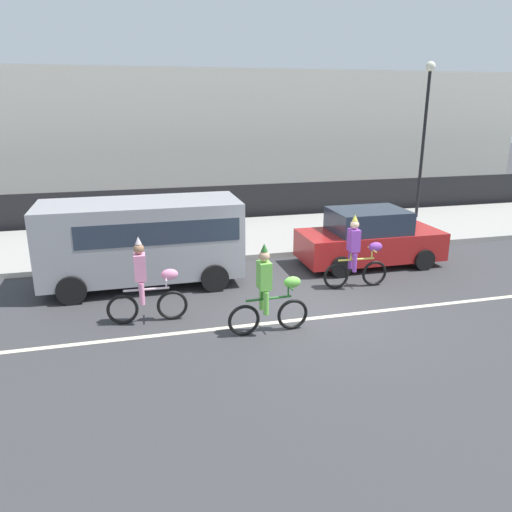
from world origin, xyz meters
The scene contains 12 objects.
ground_plane centered at (0.00, 0.00, 0.00)m, with size 80.00×80.00×0.00m, color #38383A.
road_centre_line centered at (0.00, -0.50, 0.00)m, with size 36.00×0.14×0.01m, color beige.
sidewalk_curb centered at (0.00, 6.50, 0.07)m, with size 60.00×5.00×0.15m, color #9E9B93.
fence_line centered at (0.00, 9.40, 0.70)m, with size 40.00×0.08×1.40m, color black.
building_backdrop centered at (2.95, 18.00, 3.04)m, with size 28.00×8.00×6.09m, color beige.
parade_cyclist_pink centered at (-3.68, 0.24, 0.84)m, with size 1.72×0.50×1.92m.
parade_cyclist_lime centered at (-1.30, -0.91, 0.84)m, with size 1.72×0.50×1.92m.
parade_cyclist_purple centered at (1.58, 1.07, 0.84)m, with size 1.72×0.50×1.92m.
parked_van_grey centered at (-3.60, 2.70, 1.28)m, with size 5.00×2.22×2.18m.
parked_car_red centered at (2.76, 2.73, 0.78)m, with size 4.10×1.92×1.64m.
street_lamp_post centered at (7.25, 7.46, 3.99)m, with size 0.36×0.36×5.86m.
pedestrian_onlooker centered at (-2.18, 5.47, 1.01)m, with size 0.32×0.20×1.62m.
Camera 1 is at (-3.91, -9.96, 4.57)m, focal length 35.00 mm.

